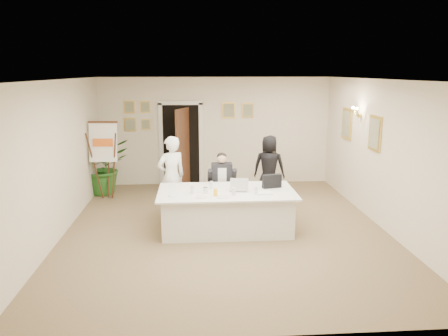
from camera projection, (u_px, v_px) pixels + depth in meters
floor at (225, 229)px, 8.35m from camera, size 7.00×7.00×0.00m
ceiling at (225, 80)px, 7.74m from camera, size 6.00×7.00×0.02m
wall_back at (215, 131)px, 11.45m from camera, size 6.00×0.10×2.80m
wall_front at (250, 220)px, 4.63m from camera, size 6.00×0.10×2.80m
wall_left at (59, 159)px, 7.83m from camera, size 0.10×7.00×2.80m
wall_right at (383, 155)px, 8.25m from camera, size 0.10×7.00×2.80m
doorway at (182, 146)px, 11.29m from camera, size 1.14×0.86×2.20m
pictures_back_wall at (184, 114)px, 11.27m from camera, size 3.40×0.06×0.80m
pictures_right_wall at (359, 128)px, 9.34m from camera, size 0.06×2.20×0.80m
wall_sconce at (357, 112)px, 9.26m from camera, size 0.20×0.30×0.24m
conference_table at (226, 210)px, 8.18m from camera, size 2.53×1.36×0.78m
seated_man at (222, 184)px, 8.99m from camera, size 0.66×0.69×1.34m
flip_chart at (106, 164)px, 10.11m from camera, size 0.64×0.42×1.80m
standing_man at (171, 177)px, 8.92m from camera, size 0.73×0.64×1.67m
standing_woman at (269, 167)px, 10.21m from camera, size 0.84×0.66×1.50m
potted_palm at (103, 166)px, 10.64m from camera, size 1.60×1.57×1.35m
laptop at (239, 183)px, 8.10m from camera, size 0.38×0.40×0.28m
laptop_bag at (272, 181)px, 8.28m from camera, size 0.38×0.19×0.26m
paper_stack at (264, 193)px, 7.90m from camera, size 0.31×0.23×0.03m
plate_left at (174, 196)px, 7.75m from camera, size 0.25×0.25×0.01m
plate_mid at (201, 197)px, 7.67m from camera, size 0.25×0.25×0.01m
plate_near at (223, 197)px, 7.67m from camera, size 0.26×0.26×0.01m
glass_a at (192, 190)px, 7.90m from camera, size 0.07×0.07×0.14m
glass_b at (234, 192)px, 7.78m from camera, size 0.07×0.07×0.14m
glass_c at (256, 191)px, 7.84m from camera, size 0.07×0.07×0.14m
glass_d at (212, 185)px, 8.23m from camera, size 0.07×0.07×0.14m
oj_glass at (215, 193)px, 7.74m from camera, size 0.08×0.08×0.13m
steel_jug at (205, 190)px, 7.92m from camera, size 0.09×0.09×0.11m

